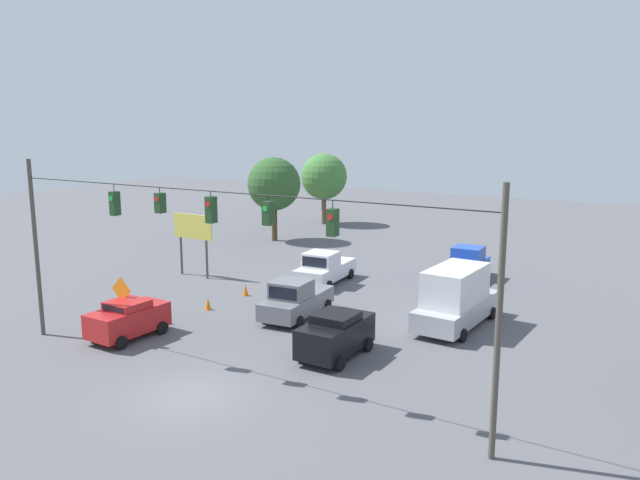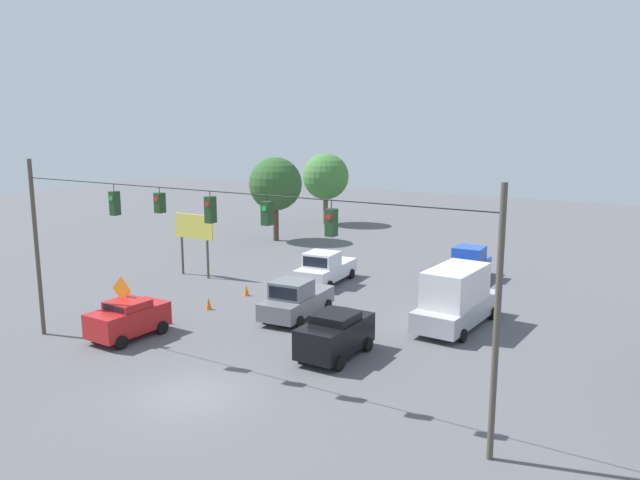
% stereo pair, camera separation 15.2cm
% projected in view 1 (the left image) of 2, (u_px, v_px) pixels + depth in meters
% --- Properties ---
extents(ground_plane, '(140.00, 140.00, 0.00)m').
position_uv_depth(ground_plane, '(191.00, 396.00, 23.69)').
color(ground_plane, '#56565B').
extents(overhead_signal_span, '(22.28, 0.38, 8.57)m').
position_uv_depth(overhead_signal_span, '(212.00, 247.00, 23.91)').
color(overhead_signal_span, '#4C473D').
rests_on(overhead_signal_span, ground_plane).
extents(pickup_truck_grey_withflow_mid, '(2.60, 5.29, 2.12)m').
position_uv_depth(pickup_truck_grey_withflow_mid, '(296.00, 300.00, 33.04)').
color(pickup_truck_grey_withflow_mid, slate).
rests_on(pickup_truck_grey_withflow_mid, ground_plane).
extents(sedan_red_parked_shoulder, '(2.17, 3.88, 1.85)m').
position_uv_depth(sedan_red_parked_shoulder, '(128.00, 319.00, 29.89)').
color(sedan_red_parked_shoulder, red).
rests_on(sedan_red_parked_shoulder, ground_plane).
extents(sedan_black_crossing_near, '(2.12, 4.11, 2.00)m').
position_uv_depth(sedan_black_crossing_near, '(336.00, 334.00, 27.50)').
color(sedan_black_crossing_near, black).
rests_on(sedan_black_crossing_near, ground_plane).
extents(pickup_truck_blue_oncoming_deep, '(2.39, 5.21, 2.12)m').
position_uv_depth(pickup_truck_blue_oncoming_deep, '(466.00, 265.00, 41.06)').
color(pickup_truck_blue_oncoming_deep, '#234CB2').
rests_on(pickup_truck_blue_oncoming_deep, ground_plane).
extents(box_truck_silver_oncoming_far, '(2.76, 6.56, 3.11)m').
position_uv_depth(box_truck_silver_oncoming_far, '(456.00, 297.00, 31.48)').
color(box_truck_silver_oncoming_far, '#A8AAB2').
rests_on(box_truck_silver_oncoming_far, ground_plane).
extents(pickup_truck_white_withflow_far, '(2.67, 5.43, 2.12)m').
position_uv_depth(pickup_truck_white_withflow_far, '(324.00, 268.00, 40.12)').
color(pickup_truck_white_withflow_far, silver).
rests_on(pickup_truck_white_withflow_far, ground_plane).
extents(traffic_cone_nearest, '(0.34, 0.34, 0.69)m').
position_uv_depth(traffic_cone_nearest, '(166.00, 317.00, 32.11)').
color(traffic_cone_nearest, orange).
rests_on(traffic_cone_nearest, ground_plane).
extents(traffic_cone_second, '(0.34, 0.34, 0.69)m').
position_uv_depth(traffic_cone_second, '(208.00, 304.00, 34.54)').
color(traffic_cone_second, orange).
rests_on(traffic_cone_second, ground_plane).
extents(traffic_cone_third, '(0.34, 0.34, 0.69)m').
position_uv_depth(traffic_cone_third, '(246.00, 290.00, 37.30)').
color(traffic_cone_third, orange).
rests_on(traffic_cone_third, ground_plane).
extents(roadside_billboard, '(3.25, 0.16, 4.22)m').
position_uv_depth(roadside_billboard, '(193.00, 232.00, 41.54)').
color(roadside_billboard, '#4C473D').
rests_on(roadside_billboard, ground_plane).
extents(work_zone_sign, '(1.27, 0.06, 2.84)m').
position_uv_depth(work_zone_sign, '(122.00, 294.00, 30.44)').
color(work_zone_sign, slate).
rests_on(work_zone_sign, ground_plane).
extents(tree_horizon_left, '(4.66, 4.66, 7.18)m').
position_uv_depth(tree_horizon_left, '(324.00, 177.00, 62.83)').
color(tree_horizon_left, brown).
rests_on(tree_horizon_left, ground_plane).
extents(tree_horizon_right, '(4.61, 4.61, 7.29)m').
position_uv_depth(tree_horizon_right, '(274.00, 184.00, 53.87)').
color(tree_horizon_right, '#4C3823').
rests_on(tree_horizon_right, ground_plane).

